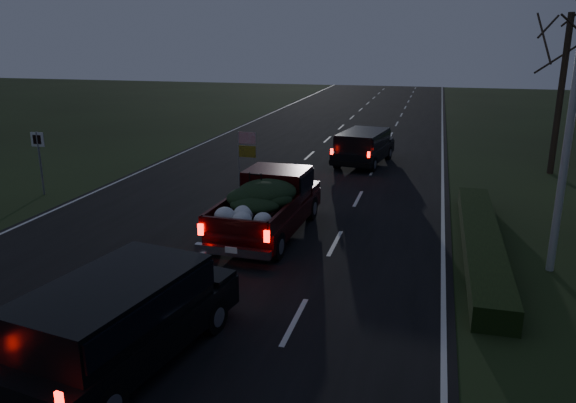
% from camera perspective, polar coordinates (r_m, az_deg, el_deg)
% --- Properties ---
extents(ground, '(120.00, 120.00, 0.00)m').
position_cam_1_polar(ground, '(15.78, -9.91, -6.17)').
color(ground, black).
rests_on(ground, ground).
extents(road_asphalt, '(14.00, 120.00, 0.02)m').
position_cam_1_polar(road_asphalt, '(15.78, -9.91, -6.14)').
color(road_asphalt, black).
rests_on(road_asphalt, ground).
extents(hedge_row, '(1.00, 10.00, 0.60)m').
position_cam_1_polar(hedge_row, '(17.22, 19.04, -3.83)').
color(hedge_row, black).
rests_on(hedge_row, ground).
extents(route_sign, '(0.55, 0.08, 2.50)m').
position_cam_1_polar(route_sign, '(23.82, -23.96, 4.50)').
color(route_sign, gray).
rests_on(route_sign, ground).
extents(bare_tree_far, '(3.60, 3.60, 7.00)m').
position_cam_1_polar(bare_tree_far, '(27.70, 26.39, 13.17)').
color(bare_tree_far, black).
rests_on(bare_tree_far, ground).
extents(pickup_truck, '(2.29, 5.53, 2.86)m').
position_cam_1_polar(pickup_truck, '(17.47, -2.05, 0.03)').
color(pickup_truck, '#320607').
rests_on(pickup_truck, ground).
extents(lead_suv, '(2.60, 4.86, 1.33)m').
position_cam_1_polar(lead_suv, '(27.51, 7.67, 5.80)').
color(lead_suv, black).
rests_on(lead_suv, ground).
extents(rear_suv, '(2.88, 5.29, 1.44)m').
position_cam_1_polar(rear_suv, '(10.99, -16.84, -10.83)').
color(rear_suv, black).
rests_on(rear_suv, ground).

